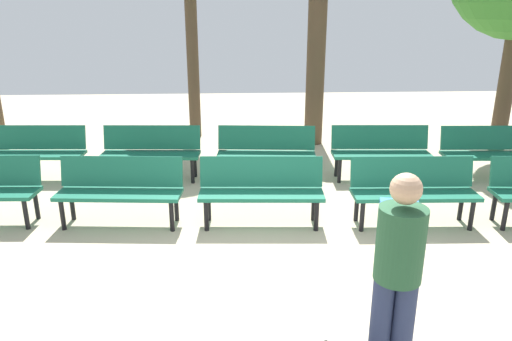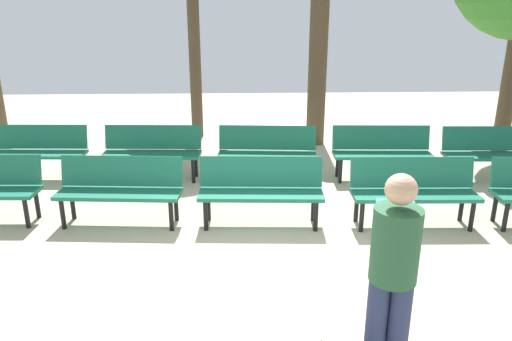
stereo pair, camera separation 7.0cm
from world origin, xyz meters
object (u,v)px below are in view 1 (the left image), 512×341
at_px(bench_r0_c1, 120,187).
at_px(bench_r1_c4, 491,150).
at_px(bench_r1_c0, 36,149).
at_px(bench_r0_c2, 261,187).
at_px(bench_r1_c3, 381,149).
at_px(visitor_with_backpack, 397,265).
at_px(bench_r1_c2, 266,150).
at_px(bench_r1_c1, 151,149).
at_px(tree_3, 316,63).
at_px(bench_r0_c3, 413,187).

relative_size(bench_r0_c1, bench_r1_c4, 1.01).
bearing_deg(bench_r1_c0, bench_r0_c2, -25.83).
relative_size(bench_r1_c0, bench_r1_c4, 1.00).
distance_m(bench_r1_c3, visitor_with_backpack, 4.70).
distance_m(bench_r1_c4, visitor_with_backpack, 5.36).
distance_m(bench_r0_c1, bench_r0_c2, 1.83).
distance_m(bench_r1_c2, visitor_with_backpack, 4.63).
height_order(bench_r0_c2, bench_r1_c1, same).
distance_m(bench_r1_c0, bench_r1_c3, 5.70).
bearing_deg(visitor_with_backpack, bench_r1_c4, -110.85).
bearing_deg(tree_3, bench_r1_c0, -158.02).
xyz_separation_m(bench_r0_c1, visitor_with_backpack, (2.64, -2.91, 0.43)).
xyz_separation_m(bench_r0_c2, bench_r0_c3, (1.97, -0.10, 0.00)).
height_order(bench_r0_c3, tree_3, tree_3).
bearing_deg(bench_r1_c3, bench_r0_c1, -154.98).
relative_size(bench_r1_c1, tree_3, 0.49).
bearing_deg(tree_3, visitor_with_backpack, -94.48).
bearing_deg(bench_r1_c1, bench_r0_c3, -24.96).
bearing_deg(bench_r0_c1, visitor_with_backpack, -43.45).
relative_size(bench_r1_c0, tree_3, 0.49).
height_order(bench_r0_c1, bench_r1_c3, same).
relative_size(bench_r0_c3, visitor_with_backpack, 0.98).
distance_m(bench_r0_c2, bench_r1_c4, 4.18).
height_order(bench_r1_c1, bench_r1_c3, same).
height_order(bench_r0_c2, visitor_with_backpack, visitor_with_backpack).
bearing_deg(bench_r1_c0, bench_r1_c1, -0.28).
bearing_deg(bench_r1_c1, bench_r1_c2, -0.23).
xyz_separation_m(bench_r0_c2, tree_3, (1.34, 3.97, 1.16)).
height_order(bench_r1_c0, bench_r1_c2, same).
relative_size(bench_r0_c1, bench_r1_c0, 1.01).
bearing_deg(bench_r1_c1, visitor_with_backpack, -58.50).
bearing_deg(bench_r1_c4, bench_r1_c3, 178.04).
relative_size(bench_r1_c3, bench_r1_c4, 1.00).
distance_m(bench_r0_c3, bench_r1_c3, 1.80).
bearing_deg(bench_r1_c2, bench_r0_c1, -136.05).
bearing_deg(bench_r0_c1, tree_3, 55.06).
bearing_deg(bench_r1_c3, tree_3, 110.80).
relative_size(bench_r0_c2, bench_r1_c1, 1.00).
distance_m(bench_r0_c1, bench_r1_c0, 2.58).
height_order(bench_r0_c3, bench_r1_c1, same).
bearing_deg(bench_r1_c0, tree_3, 24.75).
bearing_deg(visitor_with_backpack, bench_r0_c2, -59.72).
height_order(bench_r0_c3, bench_r1_c3, same).
distance_m(bench_r0_c2, visitor_with_backpack, 2.96).
height_order(bench_r1_c4, visitor_with_backpack, visitor_with_backpack).
distance_m(bench_r0_c1, visitor_with_backpack, 3.95).
bearing_deg(bench_r0_c3, bench_r1_c4, 42.75).
distance_m(bench_r1_c0, bench_r1_c2, 3.81).
bearing_deg(bench_r1_c4, bench_r1_c2, 179.28).
height_order(bench_r0_c1, bench_r1_c2, same).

